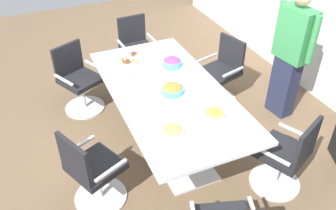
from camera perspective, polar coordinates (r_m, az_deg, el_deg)
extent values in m
cube|color=brown|center=(4.49, 0.00, -5.72)|extent=(10.00, 10.00, 0.01)
cube|color=silver|center=(4.04, 0.00, 2.06)|extent=(2.40, 1.20, 0.04)
cube|color=silver|center=(4.87, -2.57, -1.60)|extent=(0.56, 0.56, 0.02)
cylinder|color=silver|center=(4.66, -2.69, 1.87)|extent=(0.09, 0.09, 0.69)
cube|color=silver|center=(4.12, 3.09, -10.23)|extent=(0.56, 0.56, 0.02)
cylinder|color=silver|center=(3.87, 3.26, -6.59)|extent=(0.09, 0.09, 0.69)
cylinder|color=silver|center=(5.76, -4.57, 4.89)|extent=(0.57, 0.57, 0.02)
cylinder|color=silver|center=(5.65, -4.67, 6.75)|extent=(0.05, 0.05, 0.41)
cube|color=black|center=(5.54, -4.79, 8.85)|extent=(0.49, 0.49, 0.06)
cube|color=black|center=(5.61, -5.78, 11.88)|extent=(0.07, 0.44, 0.42)
cube|color=silver|center=(5.58, -2.50, 10.49)|extent=(0.37, 0.05, 0.02)
cube|color=silver|center=(5.41, -7.27, 9.39)|extent=(0.37, 0.05, 0.02)
cylinder|color=silver|center=(5.14, -13.01, -0.35)|extent=(0.72, 0.72, 0.02)
cylinder|color=silver|center=(5.02, -13.34, 1.62)|extent=(0.05, 0.05, 0.41)
cube|color=black|center=(4.89, -13.71, 3.87)|extent=(0.62, 0.62, 0.06)
cube|color=black|center=(4.93, -15.63, 7.04)|extent=(0.23, 0.41, 0.42)
cube|color=silver|center=(4.96, -11.70, 6.23)|extent=(0.34, 0.19, 0.02)
cube|color=silver|center=(4.72, -16.22, 3.84)|extent=(0.34, 0.19, 0.02)
cylinder|color=silver|center=(3.93, -10.59, -14.09)|extent=(0.71, 0.71, 0.02)
cylinder|color=silver|center=(3.77, -10.95, -11.99)|extent=(0.05, 0.05, 0.41)
cube|color=black|center=(3.60, -11.37, -9.51)|extent=(0.61, 0.61, 0.06)
cube|color=black|center=(3.36, -14.68, -8.43)|extent=(0.42, 0.21, 0.42)
cube|color=silver|center=(3.67, -13.95, -6.25)|extent=(0.18, 0.35, 0.02)
cube|color=silver|center=(3.37, -9.01, -10.18)|extent=(0.18, 0.35, 0.02)
cylinder|color=silver|center=(4.16, 16.50, -11.61)|extent=(0.72, 0.72, 0.02)
cylinder|color=silver|center=(4.01, 17.02, -9.53)|extent=(0.05, 0.05, 0.41)
cube|color=black|center=(3.85, 17.62, -7.09)|extent=(0.61, 0.61, 0.06)
cube|color=black|center=(3.65, 21.19, -5.73)|extent=(0.22, 0.41, 0.42)
cube|color=silver|center=(3.60, 16.18, -7.76)|extent=(0.35, 0.18, 0.02)
cube|color=silver|center=(3.96, 19.55, -3.93)|extent=(0.35, 0.18, 0.02)
cylinder|color=silver|center=(5.22, 7.71, 0.96)|extent=(0.66, 0.66, 0.02)
cylinder|color=silver|center=(5.10, 7.90, 2.94)|extent=(0.05, 0.05, 0.41)
cube|color=black|center=(4.98, 8.12, 5.18)|extent=(0.56, 0.56, 0.06)
cube|color=black|center=(5.00, 10.06, 8.29)|extent=(0.43, 0.15, 0.42)
cube|color=silver|center=(4.78, 10.32, 5.20)|extent=(0.12, 0.36, 0.02)
cube|color=silver|center=(5.06, 6.26, 7.48)|extent=(0.12, 0.36, 0.02)
cube|color=#232842|center=(4.96, 17.84, 2.90)|extent=(0.34, 0.24, 0.82)
cube|color=#388C4C|center=(4.62, 19.52, 10.55)|extent=(0.46, 0.27, 0.65)
cylinder|color=#388C4C|center=(4.46, 22.06, 9.51)|extent=(0.09, 0.09, 0.59)
cylinder|color=#388C4C|center=(4.76, 17.28, 12.20)|extent=(0.09, 0.09, 0.59)
cylinder|color=white|center=(3.41, 0.64, -4.29)|extent=(0.22, 0.22, 0.06)
ellipsoid|color=tan|center=(3.39, 0.65, -3.90)|extent=(0.19, 0.19, 0.05)
cylinder|color=#4C9EC6|center=(4.47, 0.64, 6.62)|extent=(0.23, 0.23, 0.08)
ellipsoid|color=#9E3D8E|center=(4.45, 0.64, 7.07)|extent=(0.21, 0.21, 0.07)
cylinder|color=#4C9EC6|center=(3.97, 0.70, 2.35)|extent=(0.25, 0.25, 0.07)
ellipsoid|color=#AD702D|center=(3.95, 0.70, 2.79)|extent=(0.22, 0.22, 0.06)
cylinder|color=white|center=(3.65, 7.33, -1.55)|extent=(0.21, 0.21, 0.06)
ellipsoid|color=yellow|center=(3.63, 7.36, -1.18)|extent=(0.19, 0.19, 0.05)
cylinder|color=white|center=(4.65, -5.89, 7.23)|extent=(0.31, 0.31, 0.01)
torus|color=tan|center=(4.56, -5.34, 6.92)|extent=(0.11, 0.11, 0.03)
torus|color=white|center=(4.60, -4.70, 7.26)|extent=(0.11, 0.11, 0.03)
torus|color=white|center=(4.66, -4.62, 7.67)|extent=(0.11, 0.11, 0.03)
torus|color=brown|center=(4.73, -5.54, 8.08)|extent=(0.11, 0.11, 0.03)
torus|color=pink|center=(4.73, -6.34, 8.03)|extent=(0.11, 0.11, 0.03)
torus|color=white|center=(4.70, -6.98, 7.77)|extent=(0.11, 0.11, 0.03)
torus|color=tan|center=(4.61, -7.15, 7.18)|extent=(0.11, 0.11, 0.03)
torus|color=brown|center=(4.57, -6.63, 6.90)|extent=(0.11, 0.11, 0.03)
cylinder|color=white|center=(4.29, -7.11, 4.41)|extent=(0.19, 0.19, 0.01)
cylinder|color=silver|center=(4.29, -7.12, 4.48)|extent=(0.19, 0.19, 0.01)
cylinder|color=white|center=(4.29, -7.13, 4.55)|extent=(0.19, 0.19, 0.01)
cylinder|color=silver|center=(4.28, -7.13, 4.61)|extent=(0.19, 0.19, 0.01)
cylinder|color=white|center=(4.28, -7.14, 4.68)|extent=(0.19, 0.19, 0.01)
cylinder|color=silver|center=(4.28, -7.14, 4.75)|extent=(0.19, 0.19, 0.01)
cylinder|color=white|center=(4.27, -7.15, 4.82)|extent=(0.19, 0.19, 0.01)
cylinder|color=silver|center=(4.27, -7.16, 4.89)|extent=(0.19, 0.19, 0.01)
cube|color=white|center=(4.87, -0.56, 9.15)|extent=(0.17, 0.17, 0.07)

